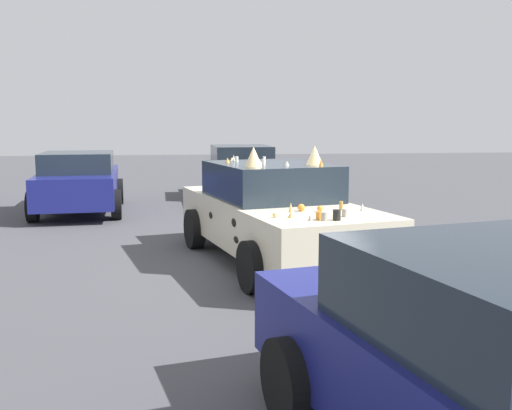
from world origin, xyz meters
TOP-DOWN VIEW (x-y plane):
  - ground_plane at (0.00, 0.00)m, footprint 60.00×60.00m
  - art_car_decorated at (0.05, 0.01)m, footprint 4.88×2.81m
  - parked_sedan_behind_right at (5.55, 3.86)m, footprint 4.22×2.24m
  - parked_sedan_row_back_center at (7.72, -0.28)m, footprint 4.43×2.09m

SIDE VIEW (x-z plane):
  - ground_plane at x=0.00m, z-range 0.00..0.00m
  - parked_sedan_row_back_center at x=7.72m, z-range 0.00..1.48m
  - parked_sedan_behind_right at x=5.55m, z-range 0.02..1.47m
  - art_car_decorated at x=0.05m, z-range -0.14..1.67m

